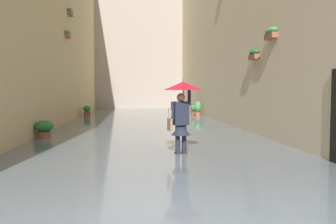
% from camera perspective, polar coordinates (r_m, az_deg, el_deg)
% --- Properties ---
extents(ground_plane, '(72.08, 72.08, 0.00)m').
position_cam_1_polar(ground_plane, '(18.19, -3.77, -1.94)').
color(ground_plane, slate).
extents(flood_water, '(8.74, 34.83, 0.07)m').
position_cam_1_polar(flood_water, '(18.18, -3.77, -1.83)').
color(flood_water, slate).
rests_on(flood_water, ground_plane).
extents(building_facade_far, '(11.54, 1.80, 10.57)m').
position_cam_1_polar(building_facade_far, '(33.61, -4.72, 9.55)').
color(building_facade_far, '#A89989').
rests_on(building_facade_far, ground_plane).
extents(person_wading, '(1.04, 1.04, 2.01)m').
position_cam_1_polar(person_wading, '(9.19, 2.27, 1.69)').
color(person_wading, '#2D2319').
rests_on(person_wading, ground_plane).
extents(potted_plant_mid_left, '(0.52, 0.52, 0.74)m').
position_cam_1_polar(potted_plant_mid_left, '(24.01, 4.28, 0.32)').
color(potted_plant_mid_left, brown).
rests_on(potted_plant_mid_left, ground_plane).
extents(potted_plant_near_right, '(0.65, 0.65, 0.68)m').
position_cam_1_polar(potted_plant_near_right, '(13.02, -19.32, -2.50)').
color(potted_plant_near_right, '#9E563D').
rests_on(potted_plant_near_right, ground_plane).
extents(potted_plant_far_left, '(0.45, 0.45, 1.02)m').
position_cam_1_polar(potted_plant_far_left, '(22.84, 4.81, 0.57)').
color(potted_plant_far_left, '#9E563D').
rests_on(potted_plant_far_left, ground_plane).
extents(potted_plant_far_right, '(0.48, 0.48, 0.75)m').
position_cam_1_polar(potted_plant_far_right, '(23.49, -12.92, 0.16)').
color(potted_plant_far_right, brown).
rests_on(potted_plant_far_right, ground_plane).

